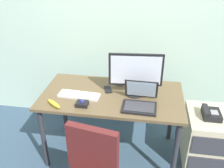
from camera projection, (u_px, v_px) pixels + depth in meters
ground_plane at (112, 150)px, 2.85m from camera, size 8.00×8.00×0.00m
back_wall at (122, 13)px, 2.82m from camera, size 6.00×0.10×2.80m
desk at (112, 101)px, 2.54m from camera, size 1.42×0.75×0.75m
file_cabinet at (205, 139)px, 2.59m from camera, size 0.42×0.53×0.59m
desk_phone at (211, 114)px, 2.42m from camera, size 0.17×0.20×0.09m
monitor_main at (136, 72)px, 2.38m from camera, size 0.52×0.18×0.43m
keyboard at (79, 95)px, 2.46m from camera, size 0.42×0.16×0.03m
laptop at (140, 101)px, 2.30m from camera, size 0.32×0.31×0.23m
trackball_mouse at (82, 104)px, 2.31m from camera, size 0.11×0.09×0.07m
coffee_mug at (119, 80)px, 2.67m from camera, size 0.10×0.09×0.10m
cell_phone at (108, 89)px, 2.58m from camera, size 0.11×0.16×0.01m
banana at (54, 104)px, 2.31m from camera, size 0.18×0.15×0.04m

